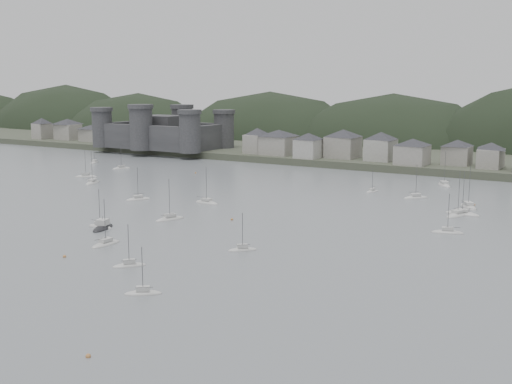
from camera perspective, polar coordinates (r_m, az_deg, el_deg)
The scene contains 8 objects.
ground at distance 117.47m, azimuth -19.74°, elevation -8.18°, with size 900.00×900.00×0.00m, color slate.
far_shore_land at distance 376.00m, azimuth 17.89°, elevation 4.15°, with size 900.00×250.00×3.00m, color #383D2D.
forested_ridge at distance 351.55m, azimuth 17.55°, elevation 1.72°, with size 851.55×103.94×102.57m.
castle at distance 325.41m, azimuth -8.40°, elevation 5.40°, with size 66.00×43.00×20.00m.
sailboat_lead at distance 229.13m, azimuth 16.53°, elevation 0.59°, with size 7.66×9.45×12.77m.
moored_fleet at distance 173.52m, azimuth -5.69°, elevation -1.88°, with size 253.79×159.58×13.06m.
motor_launch_far at distance 159.21m, azimuth -13.58°, elevation -3.13°, with size 5.94×9.42×4.10m.
mooring_buoys at distance 155.51m, azimuth -1.86°, elevation -3.21°, with size 174.73×144.61×0.70m.
Camera 1 is at (88.47, -68.91, 34.97)m, focal length 44.55 mm.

